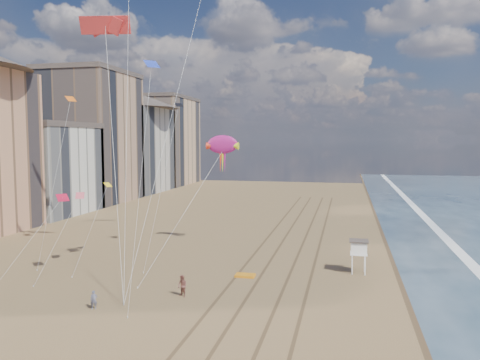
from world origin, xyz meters
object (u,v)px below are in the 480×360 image
Objects in this scene: lifeguard_stand at (359,248)px; grounded_kite at (245,275)px; kite_flyer_b at (182,286)px; show_kite at (222,145)px; kite_flyer_a at (94,300)px.

grounded_kite is (-11.15, -3.77, -2.55)m from lifeguard_stand.
lifeguard_stand is at bearing 17.98° from grounded_kite.
lifeguard_stand reaches higher than kite_flyer_b.
show_kite is 11.40× the size of kite_flyer_b.
grounded_kite is 0.09× the size of show_kite.
show_kite is (-5.55, 11.97, 13.01)m from grounded_kite.
grounded_kite is at bearing -161.34° from lifeguard_stand.
kite_flyer_a is (-4.53, -23.61, -12.36)m from show_kite.
show_kite is 22.73m from kite_flyer_b.
kite_flyer_a is at bearing -100.87° from show_kite.
kite_flyer_b is at bearing 7.81° from kite_flyer_a.
grounded_kite is 1.03× the size of kite_flyer_b.
kite_flyer_b reaches higher than grounded_kite.
kite_flyer_a is (-10.09, -11.63, 0.65)m from grounded_kite.
kite_flyer_a is 7.48m from kite_flyer_b.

